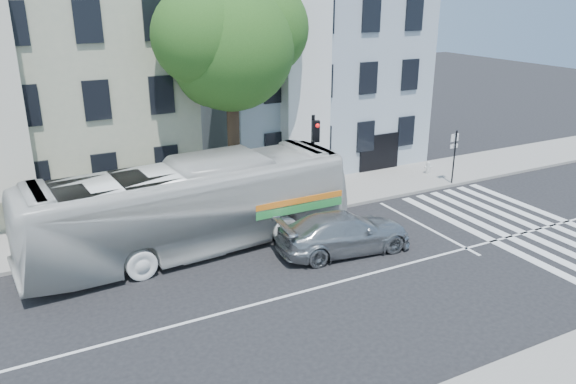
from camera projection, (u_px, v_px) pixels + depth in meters
ground at (328, 285)px, 19.77m from camera, size 120.00×120.00×0.00m
sidewalk_far at (240, 209)px, 26.42m from camera, size 80.00×4.00×0.15m
building_left at (49, 84)px, 27.40m from camera, size 12.00×10.00×11.00m
building_right at (300, 67)px, 33.48m from camera, size 12.00×10.00×11.00m
street_tree at (229, 38)px, 24.45m from camera, size 7.30×5.90×11.10m
bus at (191, 207)px, 21.90m from camera, size 4.05×13.31×3.65m
sedan at (344, 233)px, 22.12m from camera, size 2.78×5.66×1.58m
hedge at (184, 226)px, 23.46m from camera, size 8.54×1.87×0.70m
traffic_signal at (314, 152)px, 24.92m from camera, size 0.47×0.55×4.67m
fire_hydrant at (428, 167)px, 31.31m from camera, size 0.39×0.25×0.69m
far_sign_pole at (454, 150)px, 29.28m from camera, size 0.51×0.17×2.85m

